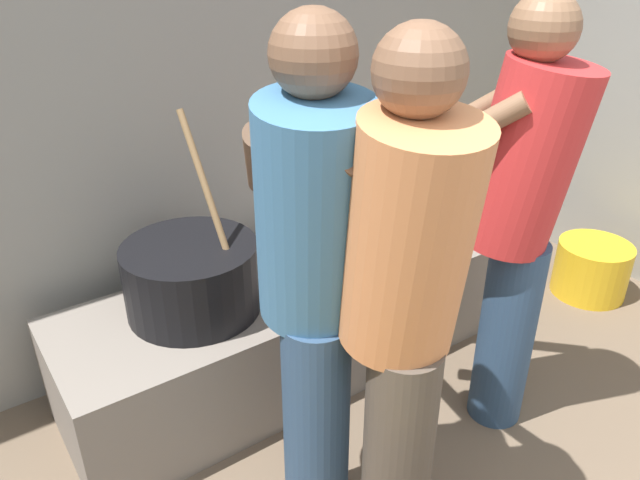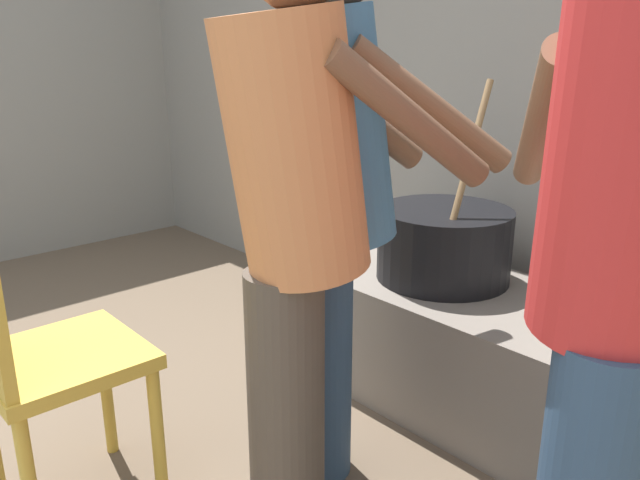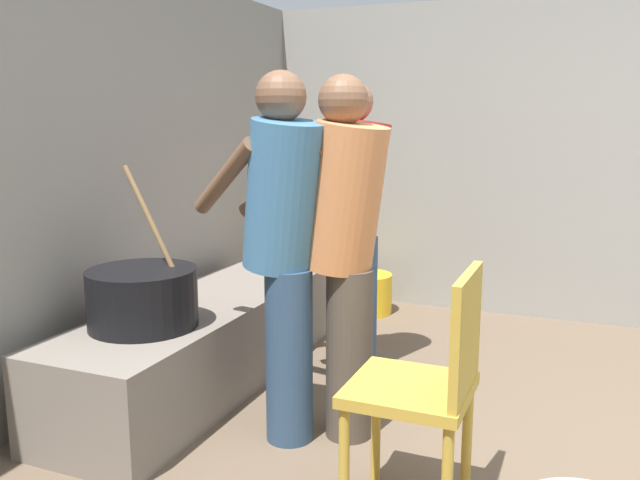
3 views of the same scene
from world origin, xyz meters
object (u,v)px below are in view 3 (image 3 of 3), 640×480
cook_in_orange_shirt (344,237)px  chair_yellow (428,383)px  bucket_yellow_plastic (366,293)px  cook_in_blue_shirt (283,236)px  cook_in_red_shirt (353,212)px  cooking_pot_main (143,298)px

cook_in_orange_shirt → chair_yellow: 0.78m
cook_in_orange_shirt → bucket_yellow_plastic: (1.77, 0.48, -0.73)m
chair_yellow → cook_in_blue_shirt: bearing=62.5°
cook_in_orange_shirt → cook_in_red_shirt: bearing=16.2°
chair_yellow → bucket_yellow_plastic: size_ratio=2.43×
bucket_yellow_plastic → cook_in_red_shirt: bearing=-165.6°
cook_in_blue_shirt → bucket_yellow_plastic: (1.89, 0.26, -0.74)m
cooking_pot_main → bucket_yellow_plastic: bearing=-11.4°
cooking_pot_main → cook_in_orange_shirt: bearing=-76.9°
cook_in_red_shirt → chair_yellow: size_ratio=1.75×
chair_yellow → bucket_yellow_plastic: (2.25, 0.96, -0.36)m
cooking_pot_main → cook_in_red_shirt: bearing=-37.7°
cook_in_red_shirt → cook_in_blue_shirt: cook_in_blue_shirt is taller
cook_in_red_shirt → cook_in_blue_shirt: bearing=178.1°
chair_yellow → bucket_yellow_plastic: chair_yellow is taller
cook_in_red_shirt → cook_in_blue_shirt: 0.79m
chair_yellow → cooking_pot_main: bearing=78.4°
cooking_pot_main → cook_in_red_shirt: cook_in_red_shirt is taller
cook_in_blue_shirt → cook_in_orange_shirt: cook_in_blue_shirt is taller
cook_in_blue_shirt → chair_yellow: size_ratio=1.76×
bucket_yellow_plastic → chair_yellow: bearing=-157.0°
cooking_pot_main → cook_in_orange_shirt: size_ratio=0.47×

